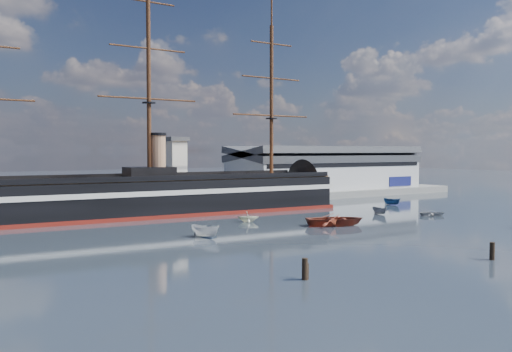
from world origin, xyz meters
TOP-DOWN VIEW (x-y plane):
  - ground at (0.00, 40.00)m, footprint 600.00×600.00m
  - quay at (10.00, 76.00)m, footprint 180.00×18.00m
  - warehouse at (58.00, 80.00)m, footprint 63.00×21.00m
  - quay_tower at (3.00, 73.00)m, footprint 5.00×5.00m
  - warship at (-13.58, 60.00)m, footprint 113.35×21.67m
  - motorboat_a at (-15.52, 26.33)m, footprint 6.75×4.37m
  - motorboat_b at (-13.30, 29.05)m, footprint 2.61×3.32m
  - motorboat_c at (31.51, 33.33)m, footprint 5.19×2.38m
  - motorboat_d at (0.81, 38.52)m, footprint 5.98×6.74m
  - motorboat_e at (38.40, 24.86)m, footprint 2.71×3.53m
  - motorboat_f at (49.83, 46.30)m, footprint 5.69×3.03m
  - motorboat_g at (11.10, 25.15)m, footprint 5.10×7.13m
  - piling_near_left at (-21.53, -5.45)m, footprint 0.64×0.64m
  - piling_near_mid at (4.78, -10.37)m, footprint 0.64×0.64m

SIDE VIEW (x-z plane):
  - ground at x=0.00m, z-range 0.00..0.00m
  - quay at x=10.00m, z-range -1.00..1.00m
  - motorboat_a at x=-15.52m, z-range -1.27..1.27m
  - motorboat_b at x=-13.30m, z-range -0.73..0.73m
  - motorboat_c at x=31.51m, z-range -1.00..1.00m
  - motorboat_d at x=0.81m, z-range -1.16..1.16m
  - motorboat_e at x=38.40m, z-range -0.77..0.77m
  - motorboat_f at x=49.83m, z-range -1.08..1.08m
  - motorboat_g at x=11.10m, z-range -1.55..1.55m
  - piling_near_left at x=-21.53m, z-range -1.51..1.51m
  - piling_near_mid at x=4.78m, z-range -1.47..1.47m
  - warship at x=-13.58m, z-range -22.93..31.01m
  - warehouse at x=58.00m, z-range 2.18..13.78m
  - quay_tower at x=3.00m, z-range 2.25..17.25m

